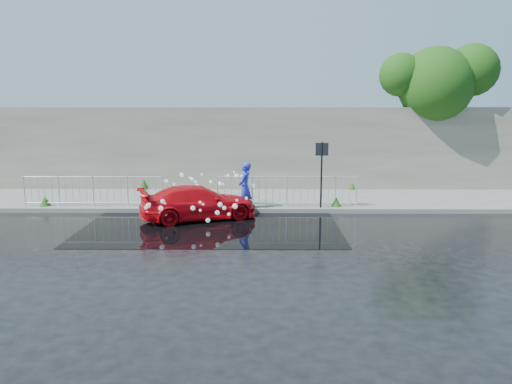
% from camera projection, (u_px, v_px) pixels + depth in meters
% --- Properties ---
extents(ground, '(90.00, 90.00, 0.00)m').
position_uv_depth(ground, '(192.00, 235.00, 14.81)').
color(ground, black).
rests_on(ground, ground).
extents(pavement, '(30.00, 4.00, 0.15)m').
position_uv_depth(pavement, '(209.00, 199.00, 19.72)').
color(pavement, '#5C5C58').
rests_on(pavement, ground).
extents(curb, '(30.00, 0.25, 0.16)m').
position_uv_depth(curb, '(203.00, 210.00, 17.75)').
color(curb, '#5C5C58').
rests_on(curb, ground).
extents(retaining_wall, '(30.00, 0.60, 3.50)m').
position_uv_depth(retaining_wall, '(213.00, 148.00, 21.55)').
color(retaining_wall, '#686257').
rests_on(retaining_wall, pavement).
extents(puddle, '(8.00, 5.00, 0.01)m').
position_uv_depth(puddle, '(212.00, 226.00, 15.79)').
color(puddle, black).
rests_on(puddle, ground).
extents(sign_post, '(0.45, 0.06, 2.50)m').
position_uv_depth(sign_post, '(322.00, 164.00, 17.51)').
color(sign_post, black).
rests_on(sign_post, ground).
extents(tree, '(5.03, 3.20, 6.31)m').
position_uv_depth(tree, '(439.00, 81.00, 21.16)').
color(tree, '#332114').
rests_on(tree, ground).
extents(railing_left, '(5.05, 0.05, 1.10)m').
position_uv_depth(railing_left, '(93.00, 190.00, 18.01)').
color(railing_left, silver).
rests_on(railing_left, pavement).
extents(railing_right, '(5.05, 0.05, 1.10)m').
position_uv_depth(railing_right, '(287.00, 191.00, 17.95)').
color(railing_right, silver).
rests_on(railing_right, pavement).
extents(weeds, '(12.17, 3.93, 0.43)m').
position_uv_depth(weeds, '(194.00, 195.00, 19.23)').
color(weeds, '#184311').
rests_on(weeds, pavement).
extents(water_spray, '(3.72, 5.55, 1.02)m').
position_uv_depth(water_spray, '(200.00, 194.00, 17.37)').
color(water_spray, white).
rests_on(water_spray, ground).
extents(red_car, '(4.21, 2.85, 1.13)m').
position_uv_depth(red_car, '(199.00, 203.00, 16.68)').
color(red_car, red).
rests_on(red_car, ground).
extents(person, '(0.59, 0.75, 1.80)m').
position_uv_depth(person, '(245.00, 188.00, 17.58)').
color(person, '#2837C9').
rests_on(person, ground).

